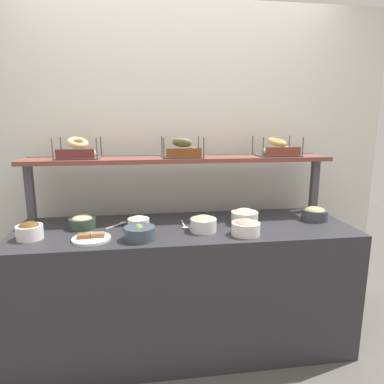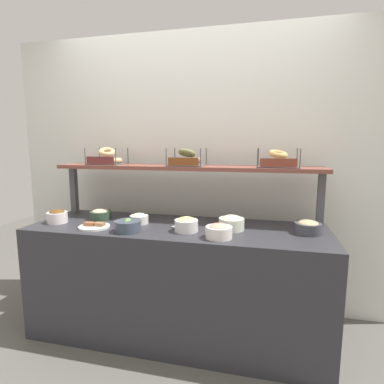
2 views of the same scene
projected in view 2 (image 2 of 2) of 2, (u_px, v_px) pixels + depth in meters
The scene contains 20 objects.
ground_plane at pixel (177, 332), 2.40m from camera, with size 8.00×8.00×0.00m, color #595651.
back_wall at pixel (194, 173), 2.75m from camera, with size 3.38×0.06×2.40m, color silver.
deli_counter at pixel (177, 281), 2.34m from camera, with size 2.18×0.70×0.85m, color #2D2D33.
shelf_riser_left at pixel (74, 190), 2.74m from camera, with size 0.05×0.05×0.40m, color #4C4C51.
shelf_riser_right at pixel (321, 199), 2.27m from camera, with size 0.05×0.05×0.40m, color #4C4C51.
upper_shelf at pixel (186, 168), 2.47m from camera, with size 2.14×0.32×0.03m, color brown.
bowl_egg_salad at pixel (186, 224), 2.14m from camera, with size 0.16×0.16×0.10m.
bowl_lox_spread at pixel (219, 231), 1.98m from camera, with size 0.17×0.17×0.10m.
bowl_veggie_mix at pixel (128, 225), 2.14m from camera, with size 0.18×0.18×0.09m.
bowl_tuna_salad at pixel (101, 214), 2.48m from camera, with size 0.17×0.17×0.09m.
bowl_hummus at pixel (308, 227), 2.09m from camera, with size 0.18×0.18×0.09m.
bowl_potato_salad at pixel (232, 222), 2.18m from camera, with size 0.18×0.18×0.11m.
bowl_chocolate_spread at pixel (57, 216), 2.38m from camera, with size 0.15×0.15×0.10m.
bowl_scallion_spread at pixel (139, 218), 2.35m from camera, with size 0.14×0.14×0.08m.
serving_plate_white at pixel (94, 226), 2.23m from camera, with size 0.22×0.22×0.04m.
serving_spoon_near_plate at pixel (176, 225), 2.27m from camera, with size 0.04×0.18×0.01m.
serving_spoon_by_edge at pixel (128, 219), 2.46m from camera, with size 0.13×0.14×0.01m.
bagel_basket_plain at pixel (107, 159), 2.63m from camera, with size 0.29×0.25×0.15m.
bagel_basket_poppy at pixel (187, 160), 2.45m from camera, with size 0.28×0.26×0.14m.
bagel_basket_sesame at pixel (278, 161), 2.29m from camera, with size 0.30×0.25×0.14m.
Camera 2 is at (0.62, -2.12, 1.45)m, focal length 28.84 mm.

